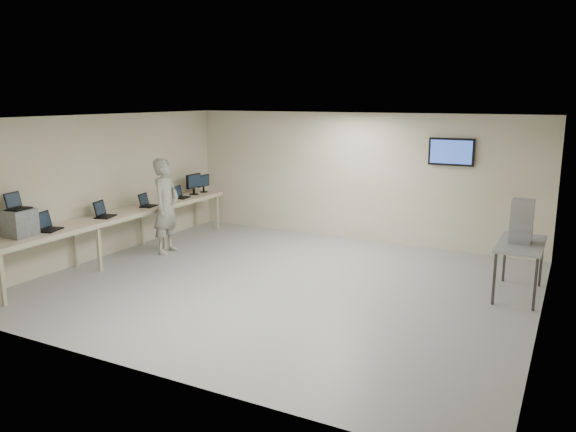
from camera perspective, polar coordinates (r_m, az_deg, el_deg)
The scene contains 13 objects.
room at distance 9.30m, azimuth -0.23°, elevation 1.39°, with size 8.01×7.01×2.81m.
workbench at distance 11.48m, azimuth -16.57°, elevation -0.05°, with size 0.76×6.00×0.90m.
equipment_box at distance 10.06m, azimuth -25.56°, elevation -0.65°, with size 0.38×0.43×0.45m, color gray.
laptop_on_box at distance 10.05m, azimuth -25.90°, elevation 1.03°, with size 0.34×0.39×0.27m.
laptop_0 at distance 10.39m, azimuth -23.28°, elevation -0.90°, with size 0.42×0.46×0.31m.
laptop_1 at distance 11.18m, azimuth -18.28°, elevation 0.31°, with size 0.41×0.45×0.30m.
laptop_2 at distance 12.00m, azimuth -14.20°, elevation 1.28°, with size 0.34×0.38×0.27m.
laptop_3 at distance 12.85m, azimuth -10.87°, elevation 2.13°, with size 0.34×0.38×0.27m.
monitor_near at distance 13.20m, azimuth -9.57°, elevation 3.40°, with size 0.22×0.49×0.48m.
monitor_far at distance 13.51m, azimuth -8.59°, elevation 3.46°, with size 0.19×0.42×0.41m.
soldier at distance 11.59m, azimuth -12.29°, elevation 0.99°, with size 0.71×0.46×1.93m, color gray.
side_table at distance 9.62m, azimuth 22.58°, elevation -2.93°, with size 0.68×1.45×0.87m.
storage_bins at distance 9.53m, azimuth 22.66°, elevation -0.50°, with size 0.33×0.36×0.69m.
Camera 1 is at (4.29, -8.03, 3.12)m, focal length 35.00 mm.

